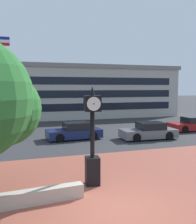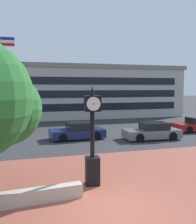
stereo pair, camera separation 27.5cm
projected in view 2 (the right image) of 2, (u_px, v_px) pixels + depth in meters
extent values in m
plane|color=#2D2D30|center=(113.00, 208.00, 8.65)|extent=(200.00, 200.00, 0.00)
cube|color=brown|center=(100.00, 191.00, 10.04)|extent=(44.00, 10.93, 0.01)
cube|color=#ADA393|center=(37.00, 196.00, 9.03)|extent=(3.22, 0.69, 0.50)
cube|color=black|center=(92.00, 171.00, 10.71)|extent=(0.62, 0.62, 1.16)
cylinder|color=black|center=(92.00, 134.00, 10.56)|extent=(0.18, 0.18, 1.88)
cube|color=black|center=(92.00, 103.00, 10.44)|extent=(0.70, 0.70, 0.63)
cylinder|color=white|center=(91.00, 103.00, 10.77)|extent=(0.54, 0.09, 0.54)
sphere|color=black|center=(91.00, 103.00, 10.79)|extent=(0.05, 0.05, 0.05)
cylinder|color=white|center=(94.00, 104.00, 10.12)|extent=(0.54, 0.09, 0.54)
sphere|color=black|center=(94.00, 104.00, 10.10)|extent=(0.05, 0.05, 0.05)
cone|color=black|center=(92.00, 91.00, 10.40)|extent=(0.22, 0.22, 0.37)
sphere|color=#236028|center=(5.00, 109.00, 10.43)|extent=(2.96, 2.96, 2.96)
cylinder|color=black|center=(189.00, 130.00, 22.70)|extent=(0.64, 0.23, 0.64)
cylinder|color=black|center=(179.00, 127.00, 24.24)|extent=(0.64, 0.23, 0.64)
cube|color=slate|center=(152.00, 133.00, 20.16)|extent=(4.38, 2.06, 0.64)
cube|color=black|center=(154.00, 126.00, 20.15)|extent=(2.05, 1.68, 0.56)
cylinder|color=black|center=(140.00, 138.00, 19.03)|extent=(0.65, 0.25, 0.64)
cylinder|color=black|center=(131.00, 134.00, 20.69)|extent=(0.65, 0.25, 0.64)
cylinder|color=black|center=(173.00, 136.00, 19.65)|extent=(0.65, 0.25, 0.64)
cylinder|color=black|center=(162.00, 132.00, 21.31)|extent=(0.65, 0.25, 0.64)
cube|color=navy|center=(77.00, 133.00, 20.24)|extent=(4.24, 2.07, 0.64)
cube|color=black|center=(80.00, 126.00, 20.25)|extent=(1.99, 1.70, 0.56)
cylinder|color=black|center=(63.00, 138.00, 19.00)|extent=(0.65, 0.25, 0.64)
cylinder|color=black|center=(59.00, 134.00, 20.65)|extent=(0.65, 0.25, 0.64)
cylinder|color=black|center=(96.00, 136.00, 19.85)|extent=(0.65, 0.25, 0.64)
cylinder|color=black|center=(90.00, 132.00, 21.50)|extent=(0.65, 0.25, 0.64)
cylinder|color=silver|center=(1.00, 82.00, 25.02)|extent=(0.12, 0.12, 8.91)
sphere|color=gold|center=(0.00, 34.00, 24.59)|extent=(0.14, 0.14, 0.14)
cube|color=navy|center=(7.00, 38.00, 24.82)|extent=(1.27, 0.02, 0.28)
cube|color=white|center=(8.00, 42.00, 24.85)|extent=(1.27, 0.02, 0.28)
cube|color=red|center=(8.00, 45.00, 24.88)|extent=(1.27, 0.02, 0.28)
cube|color=#B2ADA3|center=(70.00, 93.00, 37.62)|extent=(29.15, 12.82, 6.35)
cube|color=gray|center=(69.00, 69.00, 37.30)|extent=(29.73, 13.08, 0.50)
cube|color=black|center=(79.00, 107.00, 31.63)|extent=(26.23, 0.04, 0.90)
cube|color=black|center=(79.00, 94.00, 31.48)|extent=(26.23, 0.04, 0.90)
cube|color=black|center=(79.00, 81.00, 31.33)|extent=(26.23, 0.04, 0.90)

